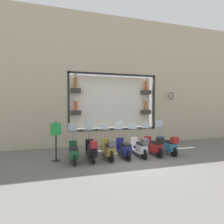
% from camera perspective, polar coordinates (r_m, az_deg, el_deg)
% --- Properties ---
extents(ground_plane, '(120.00, 120.00, 0.00)m').
position_cam_1_polar(ground_plane, '(8.17, 7.68, -15.44)').
color(ground_plane, '#66635E').
extents(building_facade, '(1.17, 36.00, 8.04)m').
position_cam_1_polar(building_facade, '(11.31, 0.42, 10.47)').
color(building_facade, tan).
rests_on(building_facade, ground_plane).
extents(scooter_teal_0, '(1.79, 0.61, 1.66)m').
position_cam_1_polar(scooter_teal_0, '(9.45, 17.81, -10.20)').
color(scooter_teal_0, black).
rests_on(scooter_teal_0, ground_plane).
extents(scooter_red_1, '(1.80, 0.60, 1.54)m').
position_cam_1_polar(scooter_red_1, '(9.05, 13.61, -10.67)').
color(scooter_red_1, black).
rests_on(scooter_red_1, ground_plane).
extents(scooter_white_2, '(1.79, 0.60, 1.53)m').
position_cam_1_polar(scooter_white_2, '(8.71, 9.05, -11.21)').
color(scooter_white_2, black).
rests_on(scooter_white_2, ground_plane).
extents(scooter_navy_3, '(1.80, 0.60, 1.65)m').
position_cam_1_polar(scooter_navy_3, '(8.49, 3.95, -11.75)').
color(scooter_navy_3, black).
rests_on(scooter_navy_3, ground_plane).
extents(scooter_olive_4, '(1.80, 0.60, 1.55)m').
position_cam_1_polar(scooter_olive_4, '(8.20, -1.16, -11.92)').
color(scooter_olive_4, black).
rests_on(scooter_olive_4, ground_plane).
extents(scooter_black_5, '(1.80, 0.61, 1.70)m').
position_cam_1_polar(scooter_black_5, '(8.05, -6.68, -12.18)').
color(scooter_black_5, black).
rests_on(scooter_black_5, ground_plane).
extents(scooter_green_6, '(1.79, 0.61, 1.63)m').
position_cam_1_polar(scooter_green_6, '(8.04, -12.38, -12.68)').
color(scooter_green_6, black).
rests_on(scooter_green_6, ground_plane).
extents(shop_sign_post, '(0.36, 0.45, 1.76)m').
position_cam_1_polar(shop_sign_post, '(8.19, -17.84, -8.60)').
color(shop_sign_post, '#232326').
rests_on(shop_sign_post, ground_plane).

